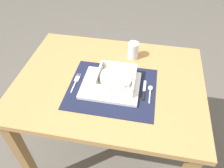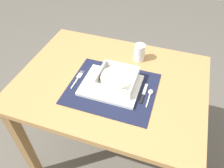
{
  "view_description": "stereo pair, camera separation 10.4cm",
  "coord_description": "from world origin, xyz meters",
  "px_view_note": "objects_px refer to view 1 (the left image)",
  "views": [
    {
      "loc": [
        0.16,
        -0.79,
        1.5
      ],
      "look_at": [
        0.02,
        -0.06,
        0.77
      ],
      "focal_mm": 35.47,
      "sensor_mm": 36.0,
      "label": 1
    },
    {
      "loc": [
        0.26,
        -0.76,
        1.5
      ],
      "look_at": [
        0.02,
        -0.06,
        0.77
      ],
      "focal_mm": 35.47,
      "sensor_mm": 36.0,
      "label": 2
    }
  ],
  "objects_px": {
    "spoon": "(150,90)",
    "butter_knife": "(144,91)",
    "dining_table": "(110,95)",
    "fork": "(76,81)",
    "porridge_bowl": "(116,79)",
    "drinking_glass": "(133,51)"
  },
  "relations": [
    {
      "from": "spoon",
      "to": "porridge_bowl",
      "type": "bearing_deg",
      "value": 178.98
    },
    {
      "from": "spoon",
      "to": "fork",
      "type": "bearing_deg",
      "value": -176.87
    },
    {
      "from": "spoon",
      "to": "butter_knife",
      "type": "relative_size",
      "value": 0.86
    },
    {
      "from": "porridge_bowl",
      "to": "drinking_glass",
      "type": "relative_size",
      "value": 1.93
    },
    {
      "from": "butter_knife",
      "to": "drinking_glass",
      "type": "xyz_separation_m",
      "value": [
        -0.08,
        0.26,
        0.04
      ]
    },
    {
      "from": "fork",
      "to": "spoon",
      "type": "bearing_deg",
      "value": 2.05
    },
    {
      "from": "spoon",
      "to": "butter_knife",
      "type": "distance_m",
      "value": 0.03
    },
    {
      "from": "dining_table",
      "to": "butter_knife",
      "type": "xyz_separation_m",
      "value": [
        0.18,
        -0.05,
        0.12
      ]
    },
    {
      "from": "porridge_bowl",
      "to": "butter_knife",
      "type": "relative_size",
      "value": 1.41
    },
    {
      "from": "dining_table",
      "to": "fork",
      "type": "bearing_deg",
      "value": -164.25
    },
    {
      "from": "dining_table",
      "to": "fork",
      "type": "relative_size",
      "value": 6.88
    },
    {
      "from": "butter_knife",
      "to": "drinking_glass",
      "type": "distance_m",
      "value": 0.27
    },
    {
      "from": "drinking_glass",
      "to": "dining_table",
      "type": "bearing_deg",
      "value": -114.3
    },
    {
      "from": "butter_knife",
      "to": "dining_table",
      "type": "bearing_deg",
      "value": 166.82
    },
    {
      "from": "butter_knife",
      "to": "drinking_glass",
      "type": "height_order",
      "value": "drinking_glass"
    },
    {
      "from": "spoon",
      "to": "butter_knife",
      "type": "height_order",
      "value": "spoon"
    },
    {
      "from": "porridge_bowl",
      "to": "dining_table",
      "type": "bearing_deg",
      "value": 142.71
    },
    {
      "from": "fork",
      "to": "butter_knife",
      "type": "distance_m",
      "value": 0.34
    },
    {
      "from": "drinking_glass",
      "to": "porridge_bowl",
      "type": "bearing_deg",
      "value": -103.02
    },
    {
      "from": "dining_table",
      "to": "butter_knife",
      "type": "relative_size",
      "value": 7.24
    },
    {
      "from": "porridge_bowl",
      "to": "spoon",
      "type": "xyz_separation_m",
      "value": [
        0.17,
        -0.01,
        -0.03
      ]
    },
    {
      "from": "fork",
      "to": "porridge_bowl",
      "type": "bearing_deg",
      "value": 5.56
    }
  ]
}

